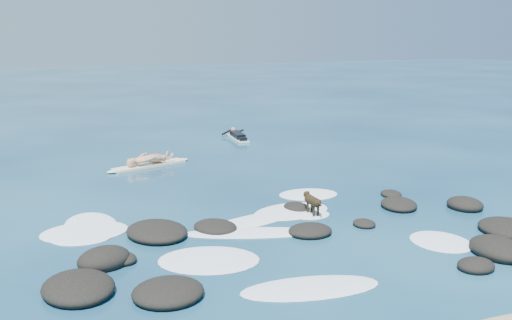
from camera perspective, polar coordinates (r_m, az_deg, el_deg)
name	(u,v)px	position (r m, az deg, el deg)	size (l,w,h in m)	color
ground	(320,221)	(15.73, 6.41, -6.06)	(160.00, 160.00, 0.00)	#0A2642
reef_rocks	(326,242)	(13.91, 7.01, -8.15)	(13.06, 7.09, 0.53)	black
breaking_foam	(233,232)	(14.79, -2.27, -7.17)	(9.90, 7.68, 0.12)	white
standing_surfer_rig	(148,146)	(22.08, -10.70, 1.34)	(3.44, 1.49, 2.01)	#F4E7C3
paddling_surfer_rig	(237,136)	(27.60, -1.88, 2.42)	(1.16, 2.60, 0.45)	white
dog	(312,201)	(16.01, 5.63, -4.08)	(0.26, 1.03, 0.65)	black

